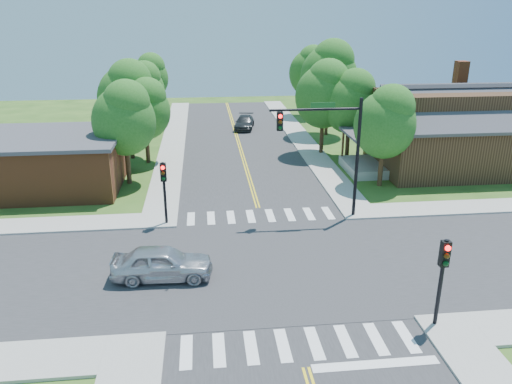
{
  "coord_description": "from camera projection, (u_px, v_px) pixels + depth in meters",
  "views": [
    {
      "loc": [
        -3.28,
        -21.52,
        11.91
      ],
      "look_at": [
        -0.45,
        4.59,
        2.2
      ],
      "focal_mm": 35.0,
      "sensor_mm": 36.0,
      "label": 1
    }
  ],
  "objects": [
    {
      "name": "ground",
      "position": [
        275.0,
        266.0,
        24.53
      ],
      "size": [
        100.0,
        100.0,
        0.0
      ],
      "primitive_type": "plane",
      "color": "#294E18",
      "rests_on": "ground"
    },
    {
      "name": "signal_mast_ne",
      "position": [
        330.0,
        140.0,
        28.46
      ],
      "size": [
        5.3,
        0.42,
        7.2
      ],
      "color": "black",
      "rests_on": "ground"
    },
    {
      "name": "stop_bar",
      "position": [
        375.0,
        365.0,
        17.7
      ],
      "size": [
        4.6,
        0.45,
        0.09
      ],
      "primitive_type": "cube",
      "color": "white",
      "rests_on": "ground"
    },
    {
      "name": "car_dgrey",
      "position": [
        244.0,
        123.0,
        52.01
      ],
      "size": [
        3.47,
        5.16,
        1.31
      ],
      "primitive_type": "imported",
      "rotation": [
        0.0,
        0.0,
        -0.19
      ],
      "color": "#292C2E",
      "rests_on": "ground"
    },
    {
      "name": "tree_e_d",
      "position": [
        311.0,
        70.0,
        56.54
      ],
      "size": [
        4.78,
        4.54,
        8.12
      ],
      "color": "#382314",
      "rests_on": "ground"
    },
    {
      "name": "tree_w_d",
      "position": [
        150.0,
        75.0,
        56.36
      ],
      "size": [
        4.3,
        4.08,
        7.31
      ],
      "color": "#382314",
      "rests_on": "ground"
    },
    {
      "name": "car_silver",
      "position": [
        162.0,
        264.0,
        23.09
      ],
      "size": [
        2.32,
        4.83,
        1.58
      ],
      "primitive_type": "imported",
      "rotation": [
        0.0,
        0.0,
        1.52
      ],
      "color": "silver",
      "rests_on": "ground"
    },
    {
      "name": "signal_pole_se",
      "position": [
        443.0,
        267.0,
        18.93
      ],
      "size": [
        0.34,
        0.42,
        3.8
      ],
      "color": "black",
      "rests_on": "ground"
    },
    {
      "name": "crosswalk_south",
      "position": [
        299.0,
        344.0,
        18.73
      ],
      "size": [
        8.85,
        2.0,
        0.01
      ],
      "color": "white",
      "rests_on": "ground"
    },
    {
      "name": "centerline",
      "position": [
        275.0,
        265.0,
        24.52
      ],
      "size": [
        0.3,
        90.0,
        0.01
      ],
      "color": "yellow",
      "rests_on": "ground"
    },
    {
      "name": "sidewalk_ne",
      "position": [
        438.0,
        162.0,
        40.86
      ],
      "size": [
        40.0,
        40.0,
        0.14
      ],
      "color": "#9E9B93",
      "rests_on": "ground"
    },
    {
      "name": "tree_w_a",
      "position": [
        125.0,
        116.0,
        34.37
      ],
      "size": [
        4.39,
        4.17,
        7.46
      ],
      "color": "#382314",
      "rests_on": "ground"
    },
    {
      "name": "tree_e_b",
      "position": [
        351.0,
        100.0,
        40.52
      ],
      "size": [
        4.39,
        4.17,
        7.46
      ],
      "color": "#382314",
      "rests_on": "ground"
    },
    {
      "name": "building_nw",
      "position": [
        47.0,
        161.0,
        34.75
      ],
      "size": [
        10.4,
        8.4,
        3.73
      ],
      "color": "brown",
      "rests_on": "ground"
    },
    {
      "name": "tree_bldg",
      "position": [
        145.0,
        108.0,
        39.29
      ],
      "size": [
        4.08,
        3.88,
        6.94
      ],
      "color": "#382314",
      "rests_on": "ground"
    },
    {
      "name": "signal_pole_nw",
      "position": [
        164.0,
        182.0,
        28.24
      ],
      "size": [
        0.34,
        0.42,
        3.8
      ],
      "color": "black",
      "rests_on": "ground"
    },
    {
      "name": "tree_e_c",
      "position": [
        330.0,
        73.0,
        47.72
      ],
      "size": [
        5.47,
        5.2,
        9.3
      ],
      "color": "#382314",
      "rests_on": "ground"
    },
    {
      "name": "house_ne",
      "position": [
        444.0,
        127.0,
        38.18
      ],
      "size": [
        13.05,
        8.8,
        7.11
      ],
      "color": "black",
      "rests_on": "ground"
    },
    {
      "name": "road_ns",
      "position": [
        275.0,
        265.0,
        24.52
      ],
      "size": [
        10.0,
        90.0,
        0.04
      ],
      "primitive_type": "cube",
      "color": "#2D2D30",
      "rests_on": "ground"
    },
    {
      "name": "tree_e_a",
      "position": [
        387.0,
        120.0,
        33.95
      ],
      "size": [
        4.24,
        4.03,
        7.21
      ],
      "color": "#382314",
      "rests_on": "ground"
    },
    {
      "name": "road_ew",
      "position": [
        275.0,
        265.0,
        24.52
      ],
      "size": [
        90.0,
        10.0,
        0.04
      ],
      "primitive_type": "cube",
      "color": "#2D2D30",
      "rests_on": "ground"
    },
    {
      "name": "tree_w_b",
      "position": [
        128.0,
        94.0,
        40.24
      ],
      "size": [
        4.83,
        4.59,
        8.22
      ],
      "color": "#382314",
      "rests_on": "ground"
    },
    {
      "name": "sidewalk_nw",
      "position": [
        38.0,
        175.0,
        37.66
      ],
      "size": [
        40.0,
        40.0,
        0.14
      ],
      "color": "#9E9B93",
      "rests_on": "ground"
    },
    {
      "name": "intersection_patch",
      "position": [
        275.0,
        266.0,
        24.53
      ],
      "size": [
        10.2,
        10.2,
        0.06
      ],
      "primitive_type": "cube",
      "color": "#2D2D30",
      "rests_on": "ground"
    },
    {
      "name": "tree_w_c",
      "position": [
        143.0,
        87.0,
        47.93
      ],
      "size": [
        4.29,
        4.08,
        7.3
      ],
      "color": "#382314",
      "rests_on": "ground"
    },
    {
      "name": "crosswalk_north",
      "position": [
        260.0,
        216.0,
        30.3
      ],
      "size": [
        8.85,
        2.0,
        0.01
      ],
      "color": "white",
      "rests_on": "ground"
    },
    {
      "name": "tree_house",
      "position": [
        325.0,
        92.0,
        41.46
      ],
      "size": [
        4.77,
        4.53,
        8.11
      ],
      "color": "#382314",
      "rests_on": "ground"
    }
  ]
}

